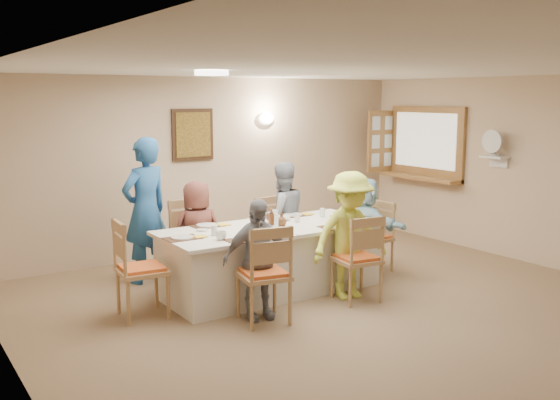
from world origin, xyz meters
TOP-DOWN VIEW (x-y plane):
  - ground at (0.00, 0.00)m, footprint 7.00×7.00m
  - room_walls at (0.00, 0.00)m, footprint 7.00×7.00m
  - wall_picture at (-0.30, 3.46)m, footprint 0.62×0.05m
  - wall_sconce at (0.90, 3.44)m, footprint 0.26×0.09m
  - ceiling_light at (-1.00, 1.50)m, footprint 0.36×0.36m
  - serving_hatch at (3.21, 2.40)m, footprint 0.06×1.50m
  - hatch_sill at (3.09, 2.40)m, footprint 0.30×1.50m
  - shutter_door at (2.95, 3.16)m, footprint 0.55×0.04m
  - fan_shelf at (3.13, 1.05)m, footprint 0.22×0.36m
  - desk_fan at (3.10, 1.05)m, footprint 0.30×0.30m
  - dining_table at (-0.35, 1.37)m, footprint 2.56×1.08m
  - chair_back_left at (-0.95, 2.17)m, footprint 0.49×0.49m
  - chair_back_right at (0.25, 2.17)m, footprint 0.50×0.50m
  - chair_front_left at (-0.95, 0.57)m, footprint 0.56×0.56m
  - chair_front_right at (0.25, 0.57)m, footprint 0.53×0.53m
  - chair_left_end at (-1.90, 1.37)m, footprint 0.53×0.53m
  - chair_right_end at (1.20, 1.37)m, footprint 0.46×0.46m
  - diner_back_left at (-0.95, 2.05)m, footprint 0.68×0.50m
  - diner_back_right at (0.25, 2.05)m, footprint 0.81×0.70m
  - diner_front_left at (-0.95, 0.69)m, footprint 0.82×0.54m
  - diner_front_right at (0.25, 0.69)m, footprint 1.05×0.77m
  - diner_right_end at (1.07, 1.37)m, footprint 1.18×0.50m
  - caregiver at (-1.40, 2.52)m, footprint 0.87×0.78m
  - placemat_fl at (-0.95, 0.95)m, footprint 0.37×0.28m
  - plate_fl at (-0.95, 0.95)m, footprint 0.26×0.26m
  - napkin_fl at (-0.77, 0.90)m, footprint 0.14×0.14m
  - placemat_fr at (0.25, 0.95)m, footprint 0.35×0.26m
  - plate_fr at (0.25, 0.95)m, footprint 0.24×0.24m
  - napkin_fr at (0.43, 0.90)m, footprint 0.13×0.13m
  - placemat_bl at (-0.95, 1.79)m, footprint 0.34×0.26m
  - plate_bl at (-0.95, 1.79)m, footprint 0.24×0.24m
  - napkin_bl at (-0.77, 1.74)m, footprint 0.14×0.14m
  - placemat_br at (0.25, 1.79)m, footprint 0.37×0.28m
  - plate_br at (0.25, 1.79)m, footprint 0.23×0.23m
  - napkin_br at (0.43, 1.74)m, footprint 0.14×0.14m
  - placemat_le at (-1.45, 1.37)m, footprint 0.36×0.27m
  - plate_le at (-1.45, 1.37)m, footprint 0.24×0.24m
  - napkin_le at (-1.27, 1.32)m, footprint 0.13×0.13m
  - placemat_re at (0.77, 1.37)m, footprint 0.35×0.26m
  - plate_re at (0.77, 1.37)m, footprint 0.23×0.23m
  - napkin_re at (0.95, 1.32)m, footprint 0.14×0.14m
  - teacup_a at (-1.14, 1.09)m, footprint 0.17×0.17m
  - teacup_b at (0.06, 1.89)m, footprint 0.11×0.11m
  - bowl_a at (-0.60, 1.08)m, footprint 0.30×0.30m
  - bowl_b at (-0.03, 1.59)m, footprint 0.28×0.28m
  - condiment_ketchup at (-0.44, 1.42)m, footprint 0.13×0.13m
  - condiment_brown at (-0.28, 1.45)m, footprint 0.09×0.10m
  - condiment_malt at (-0.22, 1.33)m, footprint 0.16×0.16m
  - drinking_glass at (-0.50, 1.42)m, footprint 0.07×0.07m

SIDE VIEW (x-z plane):
  - ground at x=0.00m, z-range 0.00..0.00m
  - dining_table at x=-0.35m, z-range 0.00..0.76m
  - chair_right_end at x=1.20m, z-range 0.00..0.90m
  - chair_back_right at x=0.25m, z-range 0.00..0.93m
  - chair_front_right at x=0.25m, z-range 0.00..0.97m
  - chair_back_left at x=-0.95m, z-range 0.00..1.00m
  - chair_front_left at x=-0.95m, z-range 0.00..1.01m
  - chair_left_end at x=-1.90m, z-range 0.00..1.02m
  - diner_right_end at x=1.07m, z-range 0.00..1.23m
  - diner_front_left at x=-0.95m, z-range 0.00..1.23m
  - diner_back_left at x=-0.95m, z-range 0.00..1.26m
  - diner_back_right at x=0.25m, z-range 0.00..1.41m
  - diner_front_right at x=0.25m, z-range 0.00..1.42m
  - placemat_fl at x=-0.95m, z-range 0.76..0.77m
  - placemat_fr at x=0.25m, z-range 0.76..0.77m
  - placemat_bl at x=-0.95m, z-range 0.76..0.77m
  - placemat_br at x=0.25m, z-range 0.76..0.77m
  - placemat_le at x=-1.45m, z-range 0.76..0.77m
  - placemat_re at x=0.77m, z-range 0.76..0.77m
  - napkin_fl at x=-0.77m, z-range 0.77..0.77m
  - napkin_fr at x=0.43m, z-range 0.77..0.77m
  - napkin_bl at x=-0.77m, z-range 0.77..0.77m
  - napkin_br at x=0.43m, z-range 0.77..0.77m
  - napkin_le at x=-1.27m, z-range 0.77..0.77m
  - napkin_re at x=0.95m, z-range 0.77..0.77m
  - plate_fl at x=-0.95m, z-range 0.76..0.78m
  - plate_fr at x=0.25m, z-range 0.77..0.78m
  - plate_bl at x=-0.95m, z-range 0.77..0.78m
  - plate_br at x=0.25m, z-range 0.77..0.78m
  - plate_le at x=-1.45m, z-range 0.77..0.78m
  - plate_re at x=0.77m, z-range 0.77..0.78m
  - bowl_a at x=-0.60m, z-range 0.76..0.81m
  - bowl_b at x=-0.03m, z-range 0.76..0.81m
  - teacup_b at x=0.06m, z-range 0.76..0.83m
  - teacup_a at x=-1.14m, z-range 0.76..0.85m
  - drinking_glass at x=-0.50m, z-range 0.76..0.87m
  - condiment_malt at x=-0.22m, z-range 0.76..0.91m
  - condiment_brown at x=-0.28m, z-range 0.76..0.95m
  - condiment_ketchup at x=-0.44m, z-range 0.76..0.97m
  - caregiver at x=-1.40m, z-range 0.00..1.76m
  - hatch_sill at x=3.09m, z-range 0.95..1.00m
  - fan_shelf at x=3.13m, z-range 1.39..1.41m
  - serving_hatch at x=3.21m, z-range 0.92..2.08m
  - shutter_door at x=2.95m, z-range 1.00..2.00m
  - room_walls at x=0.00m, z-range -1.99..5.01m
  - desk_fan at x=3.10m, z-range 1.41..1.69m
  - wall_picture at x=-0.30m, z-range 1.34..2.06m
  - wall_sconce at x=0.90m, z-range 1.81..1.99m
  - ceiling_light at x=-1.00m, z-range 2.45..2.50m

